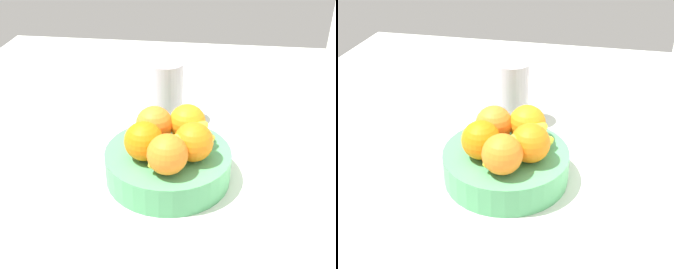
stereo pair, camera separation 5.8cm
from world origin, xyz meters
TOP-DOWN VIEW (x-y plane):
  - ground_plane at (0.00, 0.00)cm, footprint 180.00×140.00cm
  - fruit_bowl at (-3.94, 2.67)cm, footprint 26.04×26.04cm
  - orange_front_left at (-7.70, -0.71)cm, footprint 7.83×7.83cm
  - orange_front_right at (-1.03, -1.69)cm, footprint 7.83×7.83cm
  - orange_center at (3.00, 3.45)cm, footprint 7.83×7.83cm
  - orange_back_left at (-1.95, 7.92)cm, footprint 7.83×7.83cm
  - orange_back_right at (-9.41, 6.07)cm, footprint 7.83×7.83cm
  - banana_bunch at (-1.62, 6.02)cm, footprint 16.82×14.68cm
  - thermos_tumbler at (-27.74, -0.74)cm, footprint 8.25×8.25cm

SIDE VIEW (x-z plane):
  - ground_plane at x=0.00cm, z-range -3.00..0.00cm
  - fruit_bowl at x=-3.94cm, z-range 0.00..6.41cm
  - thermos_tumbler at x=-27.74cm, z-range 0.00..16.11cm
  - banana_bunch at x=-1.62cm, z-range 6.41..12.61cm
  - orange_front_left at x=-7.70cm, z-range 6.41..14.24cm
  - orange_front_right at x=-1.03cm, z-range 6.41..14.24cm
  - orange_center at x=3.00cm, z-range 6.41..14.24cm
  - orange_back_left at x=-1.95cm, z-range 6.41..14.24cm
  - orange_back_right at x=-9.41cm, z-range 6.41..14.24cm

